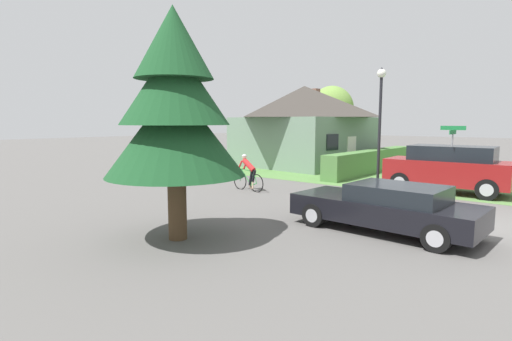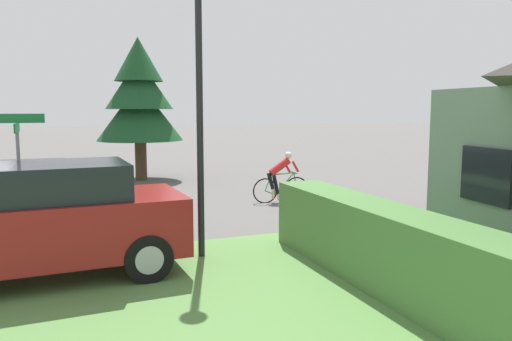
% 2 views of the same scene
% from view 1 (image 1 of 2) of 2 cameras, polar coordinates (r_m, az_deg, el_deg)
% --- Properties ---
extents(ground_plane, '(140.00, 140.00, 0.00)m').
position_cam_1_polar(ground_plane, '(12.90, 28.74, -6.74)').
color(ground_plane, '#5B5956').
extents(grass_verge_right, '(16.00, 36.00, 0.01)m').
position_cam_1_polar(grass_verge_right, '(24.90, 24.90, -0.28)').
color(grass_verge_right, '#568442').
rests_on(grass_verge_right, ground).
extents(cottage_house, '(8.42, 8.50, 5.19)m').
position_cam_1_polar(cottage_house, '(26.59, 6.85, 6.54)').
color(cottage_house, slate).
rests_on(cottage_house, ground).
extents(hedge_row, '(9.78, 0.90, 1.28)m').
position_cam_1_polar(hedge_row, '(23.54, 16.20, 1.26)').
color(hedge_row, '#4C7A3D').
rests_on(hedge_row, ground).
extents(sedan_left_lane, '(2.10, 4.83, 1.27)m').
position_cam_1_polar(sedan_left_lane, '(11.00, 18.17, -5.02)').
color(sedan_left_lane, black).
rests_on(sedan_left_lane, ground).
extents(cyclist, '(0.44, 1.76, 1.53)m').
position_cam_1_polar(cyclist, '(16.63, -1.09, -0.43)').
color(cyclist, black).
rests_on(cyclist, ground).
extents(parked_suv_right, '(2.14, 4.70, 1.91)m').
position_cam_1_polar(parked_suv_right, '(17.91, 25.73, 0.28)').
color(parked_suv_right, maroon).
rests_on(parked_suv_right, ground).
extents(street_lamp, '(0.38, 0.38, 5.22)m').
position_cam_1_polar(street_lamp, '(18.46, 17.35, 8.91)').
color(street_lamp, black).
rests_on(street_lamp, ground).
extents(street_name_sign, '(0.90, 0.90, 2.71)m').
position_cam_1_polar(street_name_sign, '(17.04, 26.19, 2.94)').
color(street_name_sign, gray).
rests_on(street_name_sign, ground).
extents(conifer_tall_near, '(3.33, 3.33, 5.55)m').
position_cam_1_polar(conifer_tall_near, '(9.76, -11.52, 9.16)').
color(conifer_tall_near, '#4C3823').
rests_on(conifer_tall_near, ground).
extents(deciduous_tree_right, '(3.29, 3.29, 5.56)m').
position_cam_1_polar(deciduous_tree_right, '(31.08, 10.76, 8.59)').
color(deciduous_tree_right, '#4C3823').
rests_on(deciduous_tree_right, ground).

